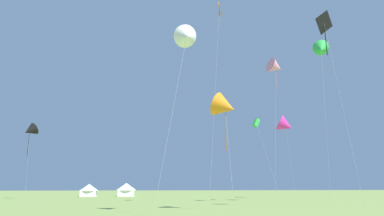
{
  "coord_description": "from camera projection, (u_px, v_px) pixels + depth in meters",
  "views": [
    {
      "loc": [
        -5.89,
        -2.57,
        2.03
      ],
      "look_at": [
        0.0,
        32.0,
        10.34
      ],
      "focal_mm": 31.2,
      "sensor_mm": 36.0,
      "label": 1
    }
  ],
  "objects": [
    {
      "name": "kite_orange_diamond",
      "position": [
        219.0,
        13.0,
        43.08
      ],
      "size": [
        2.36,
        2.77,
        25.57
      ],
      "color": "orange",
      "rests_on": "ground"
    },
    {
      "name": "festival_tent_center",
      "position": [
        126.0,
        189.0,
        73.02
      ],
      "size": [
        4.41,
        4.41,
        2.87
      ],
      "color": "white",
      "rests_on": "ground"
    },
    {
      "name": "kite_magenta_delta",
      "position": [
        285.0,
        125.0,
        62.62
      ],
      "size": [
        4.44,
        4.03,
        15.24
      ],
      "color": "#E02DA3",
      "rests_on": "ground"
    },
    {
      "name": "kite_pink_delta",
      "position": [
        276.0,
        67.0,
        45.04
      ],
      "size": [
        2.71,
        2.43,
        19.03
      ],
      "color": "pink",
      "rests_on": "ground"
    },
    {
      "name": "kite_orange_delta",
      "position": [
        225.0,
        107.0,
        30.76
      ],
      "size": [
        3.4,
        3.31,
        10.63
      ],
      "color": "orange",
      "rests_on": "ground"
    },
    {
      "name": "kite_white_delta",
      "position": [
        187.0,
        36.0,
        26.92
      ],
      "size": [
        3.42,
        2.35,
        15.09
      ],
      "color": "white",
      "rests_on": "ground"
    },
    {
      "name": "kite_green_delta",
      "position": [
        321.0,
        49.0,
        45.87
      ],
      "size": [
        3.22,
        3.42,
        21.95
      ],
      "color": "green",
      "rests_on": "ground"
    },
    {
      "name": "kite_green_box",
      "position": [
        256.0,
        123.0,
        50.84
      ],
      "size": [
        2.89,
        2.92,
        12.28
      ],
      "color": "green",
      "rests_on": "ground"
    },
    {
      "name": "kite_black_delta",
      "position": [
        30.0,
        131.0,
        57.4
      ],
      "size": [
        3.37,
        3.31,
        12.84
      ],
      "color": "black",
      "rests_on": "ground"
    },
    {
      "name": "kite_black_diamond",
      "position": [
        324.0,
        25.0,
        33.86
      ],
      "size": [
        3.06,
        1.01,
        19.55
      ],
      "color": "black",
      "rests_on": "ground"
    },
    {
      "name": "festival_tent_right",
      "position": [
        89.0,
        190.0,
        71.7
      ],
      "size": [
        4.07,
        4.07,
        2.64
      ],
      "color": "white",
      "rests_on": "ground"
    }
  ]
}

